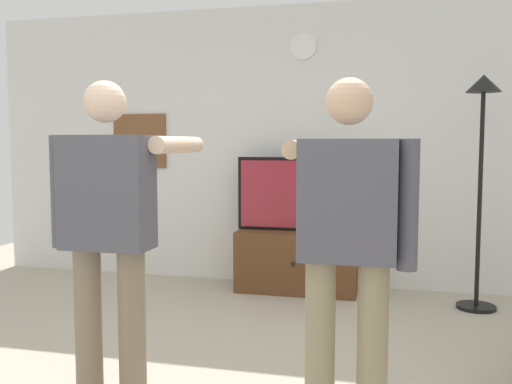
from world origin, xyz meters
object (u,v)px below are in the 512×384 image
wall_clock (303,46)px  floor_lamp (482,143)px  framed_picture (140,141)px  person_standing_nearer_couch (348,238)px  television (298,194)px  person_standing_nearer_lamp (109,225)px  tv_stand (297,261)px

wall_clock → floor_lamp: size_ratio=0.13×
framed_picture → person_standing_nearer_couch: bearing=-50.2°
framed_picture → television: bearing=-8.3°
person_standing_nearer_lamp → floor_lamp: bearing=48.1°
television → person_standing_nearer_lamp: 2.63m
floor_lamp → framed_picture: bearing=171.5°
framed_picture → person_standing_nearer_couch: size_ratio=0.34×
tv_stand → floor_lamp: bearing=-7.1°
tv_stand → television: bearing=90.0°
framed_picture → person_standing_nearer_couch: framed_picture is taller
floor_lamp → person_standing_nearer_lamp: bearing=-131.9°
tv_stand → person_standing_nearer_lamp: person_standing_nearer_lamp is taller
tv_stand → wall_clock: (-0.00, 0.29, 2.01)m
floor_lamp → person_standing_nearer_couch: size_ratio=1.16×
floor_lamp → person_standing_nearer_lamp: size_ratio=1.14×
tv_stand → framed_picture: 2.06m
tv_stand → person_standing_nearer_lamp: 2.67m
tv_stand → person_standing_nearer_lamp: (-0.54, -2.53, 0.69)m
television → person_standing_nearer_lamp: (-0.54, -2.57, 0.06)m
tv_stand → floor_lamp: 1.91m
television → framed_picture: size_ratio=1.99×
person_standing_nearer_couch → framed_picture: bearing=129.8°
wall_clock → person_standing_nearer_couch: size_ratio=0.15×
wall_clock → floor_lamp: (1.55, -0.48, -0.91)m
wall_clock → person_standing_nearer_lamp: 3.16m
person_standing_nearer_couch → floor_lamp: bearing=69.4°
framed_picture → floor_lamp: 3.30m
framed_picture → person_standing_nearer_couch: 3.74m
wall_clock → person_standing_nearer_couch: bearing=-76.8°
framed_picture → person_standing_nearer_lamp: person_standing_nearer_lamp is taller
television → wall_clock: wall_clock is taller
person_standing_nearer_couch → person_standing_nearer_lamp: bearing=178.7°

